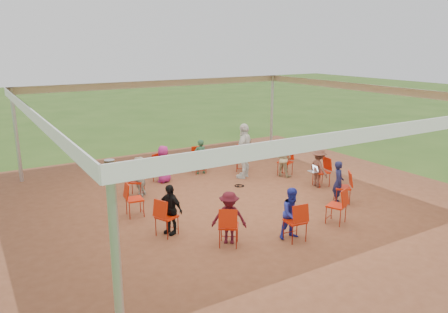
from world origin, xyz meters
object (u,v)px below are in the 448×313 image
chair_5 (136,182)px  chair_1 (285,162)px  chair_4 (161,168)px  person_seated_3 (164,164)px  chair_0 (322,172)px  person_seated_8 (338,182)px  chair_11 (342,187)px  person_seated_6 (229,218)px  person_seated_7 (292,213)px  laptop (314,170)px  standing_person (244,151)px  chair_3 (199,160)px  person_seated_5 (170,209)px  chair_9 (295,222)px  chair_8 (229,226)px  chair_7 (167,217)px  chair_2 (242,158)px  person_seated_0 (319,168)px  person_seated_1 (284,159)px  cable_coil (240,186)px  person_seated_4 (140,177)px  chair_10 (336,206)px  person_seated_2 (200,157)px  chair_6 (135,199)px

chair_5 → chair_1: bearing=120.0°
chair_4 → person_seated_3: (0.05, -0.11, 0.15)m
chair_0 → person_seated_8: 1.49m
chair_11 → person_seated_3: person_seated_3 is taller
person_seated_6 → chair_1: bearing=74.7°
person_seated_7 → laptop: (2.92, 2.48, -0.04)m
person_seated_3 → person_seated_6: bearing=60.0°
chair_0 → standing_person: bearing=44.3°
chair_3 → person_seated_5: bearing=60.7°
chair_0 → person_seated_6: size_ratio=0.76×
person_seated_6 → laptop: person_seated_6 is taller
chair_9 → person_seated_3: (-0.78, 5.45, 0.15)m
chair_8 → person_seated_3: person_seated_3 is taller
chair_0 → chair_4: (-4.05, 3.00, 0.00)m
chair_5 → chair_9: (2.01, -4.62, 0.00)m
chair_9 → standing_person: 4.87m
chair_8 → person_seated_8: 4.04m
chair_5 → chair_7: size_ratio=1.00×
chair_2 → person_seated_0: (1.04, -2.66, 0.15)m
chair_4 → person_seated_8: size_ratio=0.76×
person_seated_6 → laptop: bearing=61.0°
chair_7 → chair_8: 1.51m
chair_3 → laptop: bearing=132.0°
chair_2 → person_seated_1: person_seated_1 is taller
chair_1 → cable_coil: size_ratio=2.48×
chair_11 → standing_person: bearing=52.8°
standing_person → person_seated_4: bearing=-34.2°
person_seated_1 → chair_1: bearing=-90.0°
chair_2 → person_seated_7: 5.51m
chair_9 → person_seated_7: bearing=90.0°
chair_1 → person_seated_0: (0.10, -1.48, 0.15)m
standing_person → chair_10: bearing=53.4°
person_seated_4 → chair_9: bearing=59.3°
standing_person → person_seated_2: bearing=-81.3°
person_seated_5 → person_seated_8: bearing=60.0°
chair_2 → person_seated_5: 5.51m
chair_0 → chair_8: (-4.62, -2.01, 0.00)m
person_seated_0 → person_seated_6: 4.84m
chair_4 → chair_10: 5.82m
person_seated_0 → cable_coil: size_ratio=3.28×
chair_5 → person_seated_7: person_seated_7 is taller
chair_4 → person_seated_5: bearing=46.2°
chair_3 → chair_10: same height
chair_0 → chair_3: size_ratio=1.00×
person_seated_7 → cable_coil: 3.91m
chair_1 → chair_9: (-3.00, -4.05, 0.00)m
person_seated_0 → standing_person: 2.45m
chair_8 → person_seated_5: size_ratio=0.76×
chair_6 → chair_10: 5.04m
person_seated_3 → person_seated_8: 5.39m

